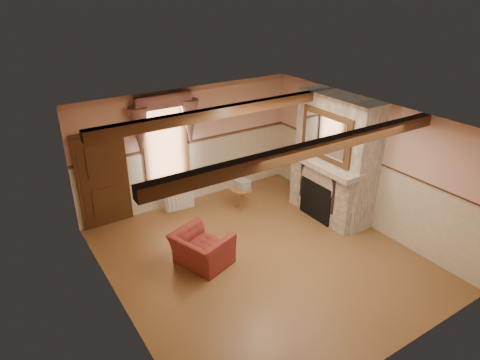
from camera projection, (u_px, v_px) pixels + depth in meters
floor at (261, 258)px, 8.45m from camera, size 5.50×6.00×0.01m
ceiling at (264, 122)px, 7.25m from camera, size 5.50×6.00×0.01m
wall_back at (189, 146)px, 10.12m from camera, size 5.50×0.02×2.80m
wall_front at (397, 284)px, 5.57m from camera, size 5.50×0.02×2.80m
wall_left at (116, 240)px, 6.50m from camera, size 0.02×6.00×2.80m
wall_right at (366, 163)px, 9.20m from camera, size 0.02×6.00×2.80m
wainscot at (262, 225)px, 8.13m from camera, size 5.50×6.00×1.50m
chair_rail at (263, 190)px, 7.80m from camera, size 5.50×6.00×0.08m
firebox at (318, 200)px, 9.69m from camera, size 0.20×0.95×0.90m
armchair at (202, 249)px, 8.15m from camera, size 1.18×1.26×0.66m
side_table at (241, 199)px, 10.12m from camera, size 0.51×0.51×0.55m
book_stack at (242, 184)px, 9.98m from camera, size 0.31×0.36×0.20m
radiator at (179, 197)px, 10.13m from camera, size 0.71×0.24×0.60m
bowl at (332, 157)px, 9.34m from camera, size 0.37×0.37×0.09m
mantel_clock at (306, 143)px, 9.96m from camera, size 0.14×0.24×0.20m
oil_lamp at (318, 147)px, 9.62m from camera, size 0.11×0.11×0.28m
candle_red at (358, 167)px, 8.75m from camera, size 0.06×0.06×0.16m
jar_yellow at (348, 164)px, 8.96m from camera, size 0.06×0.06×0.12m
fireplace at (336, 157)px, 9.49m from camera, size 0.85×2.00×2.80m
mantel at (329, 161)px, 9.42m from camera, size 1.05×2.05×0.12m
overmantel_mirror at (326, 136)px, 9.07m from camera, size 0.06×1.44×1.04m
door at (103, 181)px, 9.20m from camera, size 1.10×0.10×2.10m
window at (165, 141)px, 9.70m from camera, size 1.06×0.08×2.02m
window_drapes at (165, 117)px, 9.37m from camera, size 1.30×0.14×1.40m
ceiling_beam_front at (311, 149)px, 6.38m from camera, size 5.50×0.18×0.20m
ceiling_beam_back at (228, 111)px, 8.20m from camera, size 5.50×0.18×0.20m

